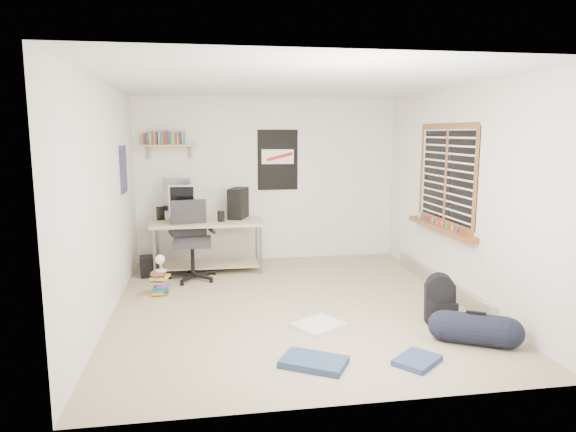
{
  "coord_description": "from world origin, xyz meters",
  "views": [
    {
      "loc": [
        -0.96,
        -5.6,
        1.96
      ],
      "look_at": [
        -0.02,
        0.19,
        1.01
      ],
      "focal_mm": 32.0,
      "sensor_mm": 36.0,
      "label": 1
    }
  ],
  "objects": [
    {
      "name": "floor",
      "position": [
        0.0,
        0.0,
        -0.01
      ],
      "size": [
        4.0,
        4.5,
        0.01
      ],
      "primitive_type": "cube",
      "color": "gray",
      "rests_on": "ground"
    },
    {
      "name": "ceiling",
      "position": [
        0.0,
        0.0,
        2.5
      ],
      "size": [
        4.0,
        4.5,
        0.01
      ],
      "primitive_type": "cube",
      "color": "white",
      "rests_on": "ground"
    },
    {
      "name": "back_wall",
      "position": [
        0.0,
        2.25,
        1.25
      ],
      "size": [
        4.0,
        0.01,
        2.5
      ],
      "primitive_type": "cube",
      "color": "silver",
      "rests_on": "ground"
    },
    {
      "name": "left_wall",
      "position": [
        -2.0,
        0.0,
        1.25
      ],
      "size": [
        0.01,
        4.5,
        2.5
      ],
      "primitive_type": "cube",
      "color": "silver",
      "rests_on": "ground"
    },
    {
      "name": "right_wall",
      "position": [
        2.0,
        0.0,
        1.25
      ],
      "size": [
        0.01,
        4.5,
        2.5
      ],
      "primitive_type": "cube",
      "color": "silver",
      "rests_on": "ground"
    },
    {
      "name": "desk",
      "position": [
        -0.94,
        1.65,
        0.36
      ],
      "size": [
        1.71,
        1.15,
        0.72
      ],
      "primitive_type": "cube",
      "rotation": [
        0.0,
        0.0,
        0.33
      ],
      "color": "beige",
      "rests_on": "floor"
    },
    {
      "name": "monitor_left",
      "position": [
        -1.36,
        1.86,
        0.96
      ],
      "size": [
        0.44,
        0.3,
        0.48
      ],
      "primitive_type": "cube",
      "rotation": [
        0.0,
        0.0,
        -0.49
      ],
      "color": "#ABACB0",
      "rests_on": "desk"
    },
    {
      "name": "monitor_right",
      "position": [
        -1.29,
        1.69,
        0.92
      ],
      "size": [
        0.37,
        0.13,
        0.4
      ],
      "primitive_type": "cube",
      "rotation": [
        0.0,
        0.0,
        -0.11
      ],
      "color": "#B0B1B6",
      "rests_on": "desk"
    },
    {
      "name": "pc_tower",
      "position": [
        -0.49,
        1.86,
        0.94
      ],
      "size": [
        0.34,
        0.47,
        0.45
      ],
      "primitive_type": "cube",
      "rotation": [
        0.0,
        0.0,
        -0.37
      ],
      "color": "black",
      "rests_on": "desk"
    },
    {
      "name": "keyboard",
      "position": [
        -1.18,
        1.69,
        0.73
      ],
      "size": [
        0.43,
        0.28,
        0.02
      ],
      "primitive_type": "cube",
      "rotation": [
        0.0,
        0.0,
        0.37
      ],
      "color": "black",
      "rests_on": "desk"
    },
    {
      "name": "speaker_left",
      "position": [
        -1.61,
        1.87,
        0.81
      ],
      "size": [
        0.12,
        0.12,
        0.2
      ],
      "primitive_type": "cube",
      "rotation": [
        0.0,
        0.0,
        0.32
      ],
      "color": "black",
      "rests_on": "desk"
    },
    {
      "name": "speaker_right",
      "position": [
        -0.75,
        1.59,
        0.8
      ],
      "size": [
        0.1,
        0.1,
        0.16
      ],
      "primitive_type": "cube",
      "rotation": [
        0.0,
        0.0,
        0.32
      ],
      "color": "black",
      "rests_on": "desk"
    },
    {
      "name": "office_chair",
      "position": [
        -1.15,
        1.26,
        0.49
      ],
      "size": [
        0.82,
        0.82,
        1.06
      ],
      "primitive_type": "cube",
      "rotation": [
        0.0,
        0.0,
        0.2
      ],
      "color": "#27272A",
      "rests_on": "floor"
    },
    {
      "name": "wall_shelf",
      "position": [
        -1.45,
        2.14,
        1.78
      ],
      "size": [
        0.8,
        0.22,
        0.24
      ],
      "primitive_type": "cube",
      "color": "tan",
      "rests_on": "back_wall"
    },
    {
      "name": "poster_back_wall",
      "position": [
        0.15,
        2.23,
        1.55
      ],
      "size": [
        0.62,
        0.03,
        0.92
      ],
      "primitive_type": "cube",
      "color": "black",
      "rests_on": "back_wall"
    },
    {
      "name": "poster_left_wall",
      "position": [
        -1.99,
        1.2,
        1.5
      ],
      "size": [
        0.02,
        0.42,
        0.6
      ],
      "primitive_type": "cube",
      "color": "navy",
      "rests_on": "left_wall"
    },
    {
      "name": "window",
      "position": [
        1.95,
        0.3,
        1.45
      ],
      "size": [
        0.1,
        1.5,
        1.26
      ],
      "primitive_type": "cube",
      "color": "brown",
      "rests_on": "right_wall"
    },
    {
      "name": "baseboard_heater",
      "position": [
        1.96,
        0.3,
        0.09
      ],
      "size": [
        0.08,
        2.5,
        0.18
      ],
      "primitive_type": "cube",
      "color": "#B7B2A8",
      "rests_on": "floor"
    },
    {
      "name": "backpack",
      "position": [
        1.43,
        -0.77,
        0.2
      ],
      "size": [
        0.35,
        0.31,
        0.4
      ],
      "primitive_type": "cube",
      "rotation": [
        0.0,
        0.0,
        -0.29
      ],
      "color": "black",
      "rests_on": "floor"
    },
    {
      "name": "duffel_bag",
      "position": [
        1.5,
        -1.38,
        0.14
      ],
      "size": [
        0.4,
        0.4,
        0.58
      ],
      "primitive_type": "cylinder",
      "rotation": [
        0.0,
        0.0,
        -0.5
      ],
      "color": "black",
      "rests_on": "floor"
    },
    {
      "name": "tshirt",
      "position": [
        0.15,
        -0.73,
        0.02
      ],
      "size": [
        0.61,
        0.58,
        0.04
      ],
      "primitive_type": "cube",
      "rotation": [
        0.0,
        0.0,
        0.54
      ],
      "color": "silver",
      "rests_on": "floor"
    },
    {
      "name": "jeans_a",
      "position": [
        -0.08,
        -1.58,
        0.03
      ],
      "size": [
        0.64,
        0.57,
        0.06
      ],
      "primitive_type": "cube",
      "rotation": [
        0.0,
        0.0,
        -0.53
      ],
      "color": "navy",
      "rests_on": "floor"
    },
    {
      "name": "jeans_b",
      "position": [
        0.8,
        -1.68,
        0.03
      ],
      "size": [
        0.49,
        0.48,
        0.05
      ],
      "primitive_type": "cube",
      "rotation": [
        0.0,
        0.0,
        0.69
      ],
      "color": "navy",
      "rests_on": "floor"
    },
    {
      "name": "book_stack",
      "position": [
        -1.53,
        0.61,
        0.15
      ],
      "size": [
        0.43,
        0.36,
        0.28
      ],
      "primitive_type": "cube",
      "rotation": [
        0.0,
        0.0,
        -0.05
      ],
      "color": "brown",
      "rests_on": "floor"
    },
    {
      "name": "desk_lamp",
      "position": [
        -1.51,
        0.59,
        0.38
      ],
      "size": [
        0.13,
        0.21,
        0.21
      ],
      "primitive_type": "cube",
      "rotation": [
        0.0,
        0.0,
        0.01
      ],
      "color": "white",
      "rests_on": "book_stack"
    },
    {
      "name": "subwoofer",
      "position": [
        -1.75,
        1.51,
        0.14
      ],
      "size": [
        0.28,
        0.28,
        0.28
      ],
      "primitive_type": "cube",
      "rotation": [
        0.0,
        0.0,
        0.16
      ],
      "color": "black",
      "rests_on": "floor"
    }
  ]
}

